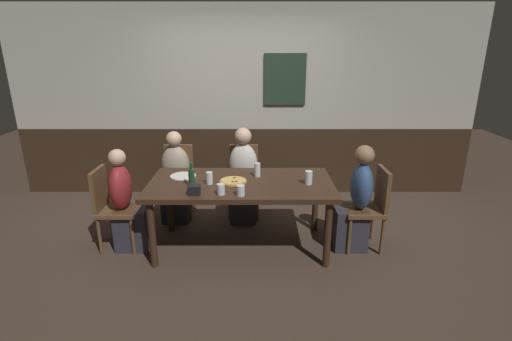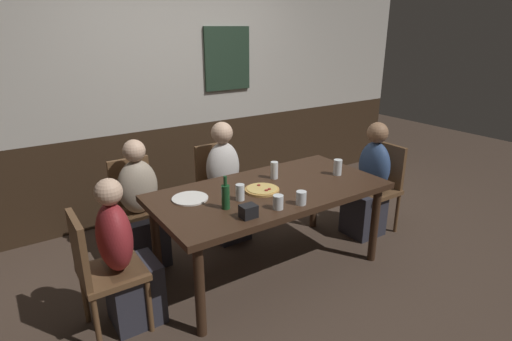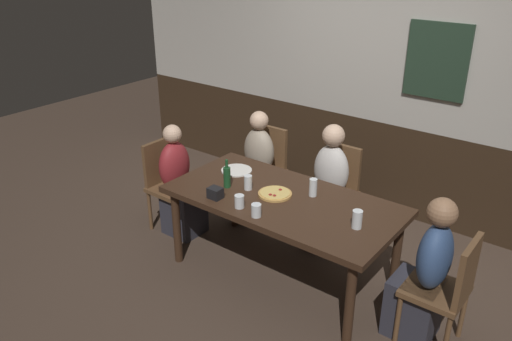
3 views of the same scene
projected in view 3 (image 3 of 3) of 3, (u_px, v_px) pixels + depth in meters
The scene contains 20 objects.
ground_plane at pixel (281, 274), 4.42m from camera, with size 12.00×12.00×0.00m, color #423328.
wall_back at pixel (380, 86), 5.07m from camera, with size 6.40×0.13×2.60m.
dining_table at pixel (283, 206), 4.14m from camera, with size 1.88×0.94×0.74m.
chair_head_west at pixel (167, 180), 4.97m from camera, with size 0.40×0.40×0.88m.
chair_mid_far at pixel (336, 186), 4.85m from camera, with size 0.40×0.40×0.88m.
chair_left_far at pixel (266, 164), 5.31m from camera, with size 0.40×0.40×0.88m.
chair_head_east at pixel (447, 287), 3.46m from camera, with size 0.40×0.40×0.88m.
person_head_west at pixel (180, 189), 4.89m from camera, with size 0.37×0.34×1.09m.
person_mid_far at pixel (327, 193), 4.74m from camera, with size 0.34×0.37×1.14m.
person_left_far at pixel (256, 173), 5.21m from camera, with size 0.34×0.37×1.10m.
person_head_east at pixel (424, 280), 3.56m from camera, with size 0.37×0.34×1.13m.
pizza at pixel (275, 194), 4.15m from camera, with size 0.28×0.28×0.03m.
pint_glass_pale at pixel (256, 211), 3.82m from camera, with size 0.08×0.08×0.10m.
highball_clear at pixel (357, 220), 3.67m from camera, with size 0.07×0.07×0.14m.
tumbler_short at pixel (248, 183), 4.23m from camera, with size 0.07×0.07×0.12m.
tumbler_water at pixel (239, 202), 3.95m from camera, with size 0.08×0.08×0.10m.
pint_glass_stout at pixel (313, 189), 4.12m from camera, with size 0.06×0.06×0.15m.
beer_bottle_green at pixel (227, 176), 4.25m from camera, with size 0.06×0.06×0.25m.
plate_white_large at pixel (237, 170), 4.58m from camera, with size 0.27×0.27×0.01m, color white.
condiment_caddy at pixel (215, 193), 4.09m from camera, with size 0.11×0.09×0.09m, color black.
Camera 3 is at (2.06, -3.02, 2.65)m, focal length 36.05 mm.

